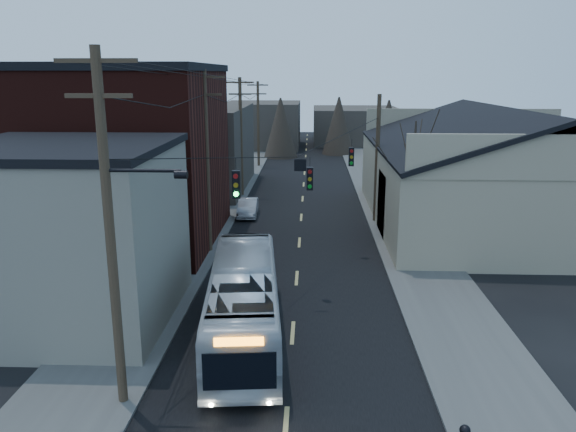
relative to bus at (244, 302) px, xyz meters
name	(u,v)px	position (x,y,z in m)	size (l,w,h in m)	color
road_surface	(302,204)	(1.83, 22.43, -1.45)	(9.00, 110.00, 0.02)	black
sidewalk_left	(218,203)	(-4.67, 22.43, -1.40)	(4.00, 110.00, 0.12)	#474744
sidewalk_right	(387,205)	(8.33, 22.43, -1.40)	(4.00, 110.00, 0.12)	#474744
building_clapboard	(67,237)	(-7.17, 1.43, 2.04)	(8.00, 8.00, 7.00)	slate
building_brick	(128,158)	(-8.17, 12.43, 3.54)	(10.00, 12.00, 10.00)	black
building_left_far	(194,148)	(-7.67, 28.43, 2.04)	(9.00, 14.00, 7.00)	#38332D
warehouse	(498,184)	(14.83, 17.43, 1.24)	(16.16, 20.60, 7.73)	gray
building_far_left	(263,125)	(-4.17, 57.43, 1.54)	(10.00, 12.00, 6.00)	#38332D
building_far_right	(355,125)	(8.83, 62.43, 1.04)	(12.00, 14.00, 5.00)	#38332D
bare_tree	(413,184)	(8.33, 12.43, 2.14)	(0.40, 0.40, 7.20)	black
utility_lines	(253,150)	(-1.28, 16.57, 3.49)	(11.24, 45.28, 10.50)	#382B1E
bus	(244,302)	(0.00, 0.00, 0.00)	(2.45, 10.48, 2.92)	silver
parked_car	(248,208)	(-1.93, 18.73, -0.85)	(1.30, 3.72, 1.23)	#98999F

